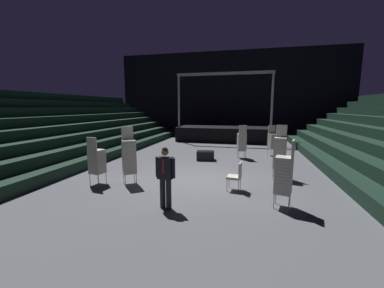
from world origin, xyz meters
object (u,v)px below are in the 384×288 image
Objects in this scene: chair_stack_mid_left at (284,174)px; chair_stack_rear_left at (129,156)px; chair_stack_mid_right at (97,161)px; chair_stack_mid_centre at (273,141)px; equipment_road_case at (205,156)px; man_with_tie at (165,174)px; chair_stack_front_left at (280,152)px; loose_chair_near_man at (236,175)px; chair_stack_front_right at (242,142)px; stage_riser at (225,133)px.

chair_stack_rear_left is (-5.05, 0.89, 0.08)m from chair_stack_mid_left.
chair_stack_mid_right is 0.83× the size of chair_stack_rear_left.
chair_stack_mid_centre is 4.06m from equipment_road_case.
chair_stack_mid_right is (-3.05, 1.39, -0.10)m from man_with_tie.
chair_stack_front_left reaches higher than loose_chair_near_man.
chair_stack_front_right is 7.49m from chair_stack_mid_right.
chair_stack_front_left is 2.88m from chair_stack_mid_left.
chair_stack_front_left is 1.20× the size of chair_stack_mid_centre.
man_with_tie reaches higher than equipment_road_case.
chair_stack_mid_left is (3.10, 0.79, -0.01)m from man_with_tie.
chair_stack_mid_right is at bearing 102.26° from loose_chair_near_man.
chair_stack_mid_right is (-4.86, -5.70, -0.04)m from chair_stack_front_right.
man_with_tie is 0.99× the size of chair_stack_mid_centre.
stage_riser is 7.92× the size of loose_chair_near_man.
chair_stack_front_left reaches higher than chair_stack_front_right.
stage_riser is 13.30m from chair_stack_mid_left.
stage_riser is 6.52m from chair_stack_mid_centre.
chair_stack_front_left reaches higher than chair_stack_mid_centre.
man_with_tie is at bearing -89.98° from equipment_road_case.
chair_stack_mid_left is (-0.23, -2.87, -0.08)m from chair_stack_front_left.
chair_stack_mid_left is at bearing -122.91° from loose_chair_near_man.
equipment_road_case is at bearing -151.26° from chair_stack_rear_left.
chair_stack_mid_centre is at bearing -80.38° from chair_stack_front_left.
chair_stack_front_left is (3.33, 3.66, 0.07)m from man_with_tie.
equipment_road_case is at bearing -91.81° from stage_riser.
chair_stack_mid_right is at bearing -104.89° from stage_riser.
chair_stack_mid_centre is (3.50, 8.14, -0.10)m from man_with_tie.
chair_stack_mid_right is (-3.29, -12.39, 0.22)m from stage_riser.
stage_riser is 12.30m from chair_stack_rear_left.
man_with_tie is 3.20m from chair_stack_mid_left.
loose_chair_near_man reaches higher than equipment_road_case.
stage_riser reaches higher than chair_stack_mid_left.
stage_riser is 3.65× the size of chair_stack_rear_left.
chair_stack_mid_right reaches higher than equipment_road_case.
man_with_tie is 0.99× the size of chair_stack_mid_right.
chair_stack_rear_left is at bearing 32.31° from chair_stack_front_left.
stage_riser is 12.00m from loose_chair_near_man.
chair_stack_front_left is 1.14× the size of chair_stack_front_right.
chair_stack_mid_left is at bearing -158.90° from man_with_tie.
chair_stack_front_right is 1.99m from chair_stack_mid_centre.
stage_riser reaches higher than chair_stack_rear_left.
chair_stack_front_left is 2.41m from loose_chair_near_man.
stage_riser is 4.38× the size of chair_stack_mid_centre.
chair_stack_rear_left is at bearing -100.26° from stage_riser.
stage_riser is at bearing -61.25° from chair_stack_front_left.
chair_stack_mid_left is 1.75m from loose_chair_near_man.
chair_stack_front_right is 2.13m from equipment_road_case.
chair_stack_front_right is 1.99× the size of equipment_road_case.
chair_stack_front_left is 1.00× the size of chair_stack_rear_left.
chair_stack_mid_right and chair_stack_mid_centre have the same top height.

